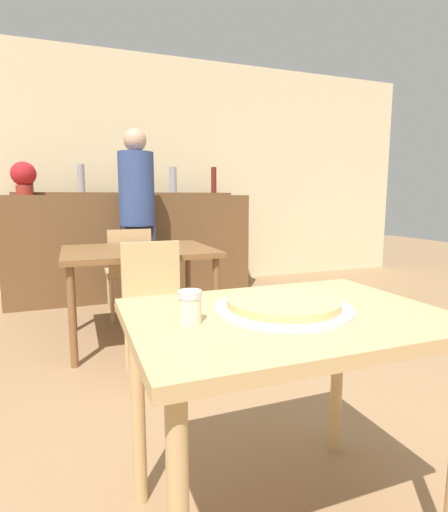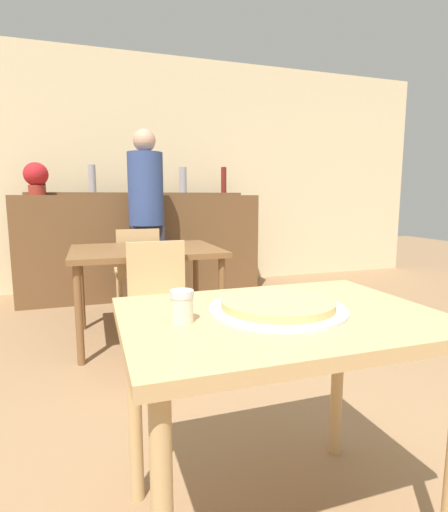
# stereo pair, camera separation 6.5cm
# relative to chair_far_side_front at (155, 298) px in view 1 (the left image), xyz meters

# --- Properties ---
(wall_back) EXTENTS (8.00, 0.05, 2.80)m
(wall_back) POSITION_rel_chair_far_side_front_xyz_m (0.15, 2.56, 0.92)
(wall_back) COLOR beige
(wall_back) RESTS_ON ground_plane
(dining_table_near) EXTENTS (0.98, 0.71, 0.76)m
(dining_table_near) POSITION_rel_chair_far_side_front_xyz_m (0.15, -1.40, 0.18)
(dining_table_near) COLOR tan
(dining_table_near) RESTS_ON ground_plane
(dining_table_far) EXTENTS (1.12, 0.88, 0.72)m
(dining_table_far) POSITION_rel_chair_far_side_front_xyz_m (-0.00, 0.61, 0.17)
(dining_table_far) COLOR brown
(dining_table_far) RESTS_ON ground_plane
(bar_counter) EXTENTS (2.60, 0.56, 1.13)m
(bar_counter) POSITION_rel_chair_far_side_front_xyz_m (0.15, 2.06, 0.09)
(bar_counter) COLOR brown
(bar_counter) RESTS_ON ground_plane
(bar_back_shelf) EXTENTS (2.39, 0.24, 0.34)m
(bar_back_shelf) POSITION_rel_chair_far_side_front_xyz_m (0.17, 2.20, 0.72)
(bar_back_shelf) COLOR brown
(bar_back_shelf) RESTS_ON bar_counter
(chair_far_side_front) EXTENTS (0.40, 0.40, 0.83)m
(chair_far_side_front) POSITION_rel_chair_far_side_front_xyz_m (0.00, 0.00, 0.00)
(chair_far_side_front) COLOR tan
(chair_far_side_front) RESTS_ON ground_plane
(chair_far_side_back) EXTENTS (0.40, 0.40, 0.83)m
(chair_far_side_back) POSITION_rel_chair_far_side_front_xyz_m (-0.00, 1.23, 0.00)
(chair_far_side_back) COLOR tan
(chair_far_side_back) RESTS_ON ground_plane
(pizza_tray) EXTENTS (0.44, 0.44, 0.04)m
(pizza_tray) POSITION_rel_chair_far_side_front_xyz_m (0.15, -1.38, 0.30)
(pizza_tray) COLOR silver
(pizza_tray) RESTS_ON dining_table_near
(cheese_shaker) EXTENTS (0.07, 0.07, 0.09)m
(cheese_shaker) POSITION_rel_chair_far_side_front_xyz_m (-0.16, -1.40, 0.33)
(cheese_shaker) COLOR beige
(cheese_shaker) RESTS_ON dining_table_near
(person_standing) EXTENTS (0.34, 0.34, 1.76)m
(person_standing) POSITION_rel_chair_far_side_front_xyz_m (0.13, 1.48, 0.48)
(person_standing) COLOR #2D2D38
(person_standing) RESTS_ON ground_plane
(potted_plant) EXTENTS (0.24, 0.24, 0.33)m
(potted_plant) POSITION_rel_chair_far_side_front_xyz_m (-0.90, 2.01, 0.84)
(potted_plant) COLOR maroon
(potted_plant) RESTS_ON bar_counter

